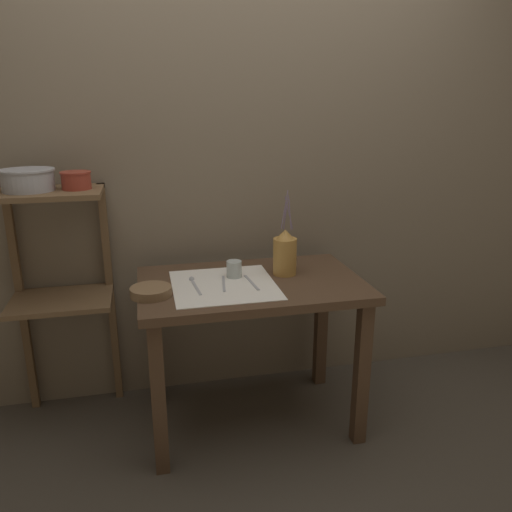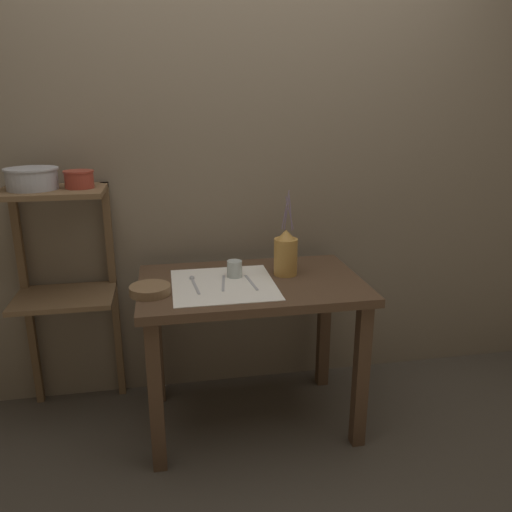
{
  "view_description": "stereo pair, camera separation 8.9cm",
  "coord_description": "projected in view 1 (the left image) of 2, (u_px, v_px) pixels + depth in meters",
  "views": [
    {
      "loc": [
        -0.47,
        -2.13,
        1.54
      ],
      "look_at": [
        0.02,
        0.0,
        0.87
      ],
      "focal_mm": 35.0,
      "sensor_mm": 36.0,
      "label": 1
    },
    {
      "loc": [
        -0.38,
        -2.15,
        1.54
      ],
      "look_at": [
        0.02,
        0.0,
        0.87
      ],
      "focal_mm": 35.0,
      "sensor_mm": 36.0,
      "label": 2
    }
  ],
  "objects": [
    {
      "name": "metal_pot_small",
      "position": [
        76.0,
        180.0,
        2.23
      ],
      "size": [
        0.13,
        0.13,
        0.08
      ],
      "color": "#9E3828",
      "rests_on": "wooden_shelf_unit"
    },
    {
      "name": "pitcher_with_flowers",
      "position": [
        285.0,
        253.0,
        2.39
      ],
      "size": [
        0.11,
        0.11,
        0.4
      ],
      "color": "#B7843D",
      "rests_on": "wooden_table"
    },
    {
      "name": "linen_cloth",
      "position": [
        224.0,
        285.0,
        2.27
      ],
      "size": [
        0.47,
        0.48,
        0.0
      ],
      "color": "white",
      "rests_on": "wooden_table"
    },
    {
      "name": "fork_inner",
      "position": [
        252.0,
        282.0,
        2.29
      ],
      "size": [
        0.03,
        0.2,
        0.0
      ],
      "color": "#A8A8AD",
      "rests_on": "wooden_table"
    },
    {
      "name": "spoon_inner",
      "position": [
        193.0,
        282.0,
        2.29
      ],
      "size": [
        0.04,
        0.22,
        0.02
      ],
      "color": "#A8A8AD",
      "rests_on": "wooden_table"
    },
    {
      "name": "glass_tumbler_near",
      "position": [
        234.0,
        269.0,
        2.35
      ],
      "size": [
        0.07,
        0.07,
        0.08
      ],
      "color": "#B7C1BC",
      "rests_on": "wooden_table"
    },
    {
      "name": "metal_pot_large",
      "position": [
        28.0,
        179.0,
        2.18
      ],
      "size": [
        0.23,
        0.23,
        0.1
      ],
      "color": "#A8A8AD",
      "rests_on": "wooden_shelf_unit"
    },
    {
      "name": "stone_wall_back",
      "position": [
        233.0,
        172.0,
        2.6
      ],
      "size": [
        7.0,
        0.06,
        2.4
      ],
      "color": "#7A6B56",
      "rests_on": "ground_plane"
    },
    {
      "name": "wooden_table",
      "position": [
        251.0,
        305.0,
        2.36
      ],
      "size": [
        1.04,
        0.66,
        0.75
      ],
      "color": "#4C3523",
      "rests_on": "ground_plane"
    },
    {
      "name": "wooden_bowl",
      "position": [
        151.0,
        291.0,
        2.14
      ],
      "size": [
        0.18,
        0.18,
        0.04
      ],
      "color": "brown",
      "rests_on": "wooden_table"
    },
    {
      "name": "ground_plane",
      "position": [
        252.0,
        419.0,
        2.54
      ],
      "size": [
        12.0,
        12.0,
        0.0
      ],
      "primitive_type": "plane",
      "color": "#473F35"
    },
    {
      "name": "knife_center",
      "position": [
        224.0,
        283.0,
        2.27
      ],
      "size": [
        0.04,
        0.2,
        0.0
      ],
      "color": "#A8A8AD",
      "rests_on": "wooden_table"
    },
    {
      "name": "wooden_shelf_unit",
      "position": [
        59.0,
        264.0,
        2.36
      ],
      "size": [
        0.47,
        0.34,
        1.17
      ],
      "color": "brown",
      "rests_on": "ground_plane"
    }
  ]
}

